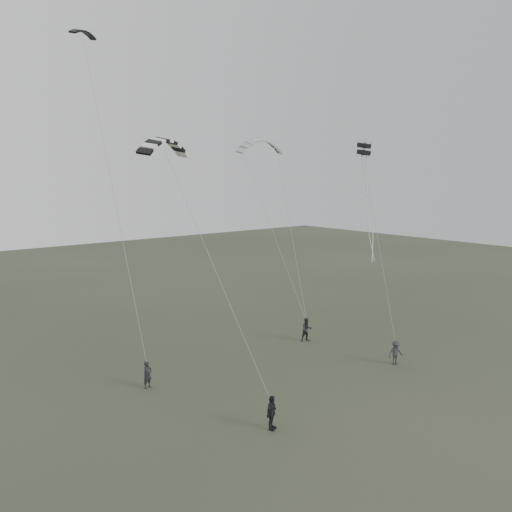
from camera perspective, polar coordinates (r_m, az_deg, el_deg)
ground at (r=29.16m, az=4.80°, el=-15.21°), size 140.00×140.00×0.00m
flyer_left at (r=29.90m, az=-12.29°, el=-13.12°), size 0.65×0.51×1.58m
flyer_right at (r=37.22m, az=5.82°, el=-8.37°), size 1.02×0.91×1.73m
flyer_center at (r=24.89m, az=1.79°, el=-17.47°), size 1.07×0.82×1.69m
flyer_far at (r=33.83m, az=15.67°, el=-10.59°), size 1.17×0.92×1.59m
kite_dark_small at (r=33.31m, az=-19.18°, el=23.11°), size 1.80×1.27×0.64m
kite_pale_large at (r=41.42m, az=0.54°, el=13.14°), size 4.23×1.99×1.84m
kite_striped at (r=26.13m, az=-10.49°, el=12.95°), size 3.37×2.12×1.37m
kite_box at (r=34.07m, az=12.23°, el=11.86°), size 0.71×0.83×0.84m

